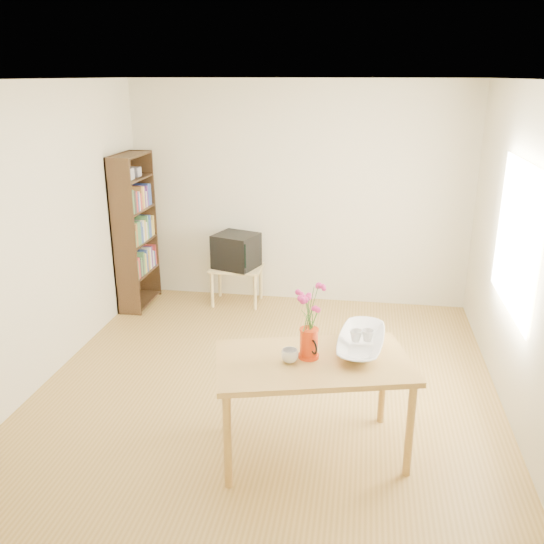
% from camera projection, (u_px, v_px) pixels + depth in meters
% --- Properties ---
extents(room, '(4.50, 4.50, 4.50)m').
position_uv_depth(room, '(270.00, 249.00, 4.64)').
color(room, olive).
rests_on(room, ground).
extents(table, '(1.50, 1.09, 0.75)m').
position_uv_depth(table, '(313.00, 371.00, 4.04)').
color(table, '#AC7F3B').
rests_on(table, ground).
extents(tv_stand, '(0.60, 0.45, 0.46)m').
position_uv_depth(tv_stand, '(237.00, 273.00, 6.89)').
color(tv_stand, tan).
rests_on(tv_stand, ground).
extents(bookshelf, '(0.28, 0.70, 1.80)m').
position_uv_depth(bookshelf, '(136.00, 237.00, 6.71)').
color(bookshelf, black).
rests_on(bookshelf, ground).
extents(pitcher, '(0.15, 0.21, 0.22)m').
position_uv_depth(pitcher, '(309.00, 344.00, 4.01)').
color(pitcher, red).
rests_on(pitcher, table).
extents(flowers, '(0.25, 0.25, 0.36)m').
position_uv_depth(flowers, '(310.00, 306.00, 3.92)').
color(flowers, '#F03898').
rests_on(flowers, pitcher).
extents(mug, '(0.17, 0.17, 0.09)m').
position_uv_depth(mug, '(290.00, 356.00, 3.97)').
color(mug, white).
rests_on(mug, table).
extents(bowl, '(0.53, 0.53, 0.46)m').
position_uv_depth(bowl, '(362.00, 318.00, 4.13)').
color(bowl, white).
rests_on(bowl, table).
extents(teacup_a, '(0.11, 0.11, 0.07)m').
position_uv_depth(teacup_a, '(357.00, 323.00, 4.15)').
color(teacup_a, white).
rests_on(teacup_a, bowl).
extents(teacup_b, '(0.09, 0.09, 0.07)m').
position_uv_depth(teacup_b, '(368.00, 322.00, 4.16)').
color(teacup_b, white).
rests_on(teacup_b, bowl).
extents(television, '(0.57, 0.56, 0.40)m').
position_uv_depth(television, '(236.00, 250.00, 6.81)').
color(television, black).
rests_on(television, tv_stand).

